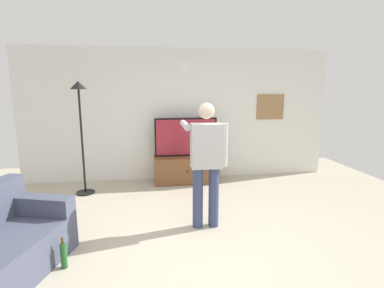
{
  "coord_description": "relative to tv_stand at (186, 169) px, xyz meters",
  "views": [
    {
      "loc": [
        -0.57,
        -3.14,
        1.87
      ],
      "look_at": [
        0.03,
        1.2,
        1.05
      ],
      "focal_mm": 27.27,
      "sensor_mm": 36.0,
      "label": 1
    }
  ],
  "objects": [
    {
      "name": "framed_picture",
      "position": [
        1.87,
        0.3,
        1.24
      ],
      "size": [
        0.6,
        0.04,
        0.54
      ],
      "primitive_type": "cube",
      "color": "#997047"
    },
    {
      "name": "back_wall",
      "position": [
        -0.11,
        0.35,
        1.08
      ],
      "size": [
        6.4,
        0.1,
        2.7
      ],
      "primitive_type": "cube",
      "color": "silver",
      "rests_on": "ground_plane"
    },
    {
      "name": "television",
      "position": [
        0.0,
        0.05,
        0.66
      ],
      "size": [
        1.25,
        0.07,
        0.78
      ],
      "color": "black",
      "rests_on": "tv_stand"
    },
    {
      "name": "tv_stand",
      "position": [
        0.0,
        0.0,
        0.0
      ],
      "size": [
        1.29,
        0.57,
        0.54
      ],
      "color": "brown",
      "rests_on": "ground_plane"
    },
    {
      "name": "beverage_bottle",
      "position": [
        -1.64,
        -2.77,
        -0.13
      ],
      "size": [
        0.07,
        0.07,
        0.34
      ],
      "color": "#1E5923",
      "rests_on": "ground_plane"
    },
    {
      "name": "person_standing_nearer_lamp",
      "position": [
        0.03,
        -2.01,
        0.69
      ],
      "size": [
        0.58,
        0.78,
        1.7
      ],
      "color": "#384266",
      "rests_on": "ground_plane"
    },
    {
      "name": "floor_lamp",
      "position": [
        -1.91,
        -0.43,
        1.17
      ],
      "size": [
        0.32,
        0.32,
        2.02
      ],
      "color": "black",
      "rests_on": "ground_plane"
    },
    {
      "name": "ground_plane",
      "position": [
        -0.11,
        -2.6,
        -0.27
      ],
      "size": [
        8.4,
        8.4,
        0.0
      ],
      "primitive_type": "plane",
      "color": "#B2A893"
    },
    {
      "name": "wall_clock",
      "position": [
        0.0,
        0.29,
        2.06
      ],
      "size": [
        0.25,
        0.03,
        0.25
      ],
      "primitive_type": "cylinder",
      "rotation": [
        1.57,
        0.0,
        0.0
      ],
      "color": "white"
    }
  ]
}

